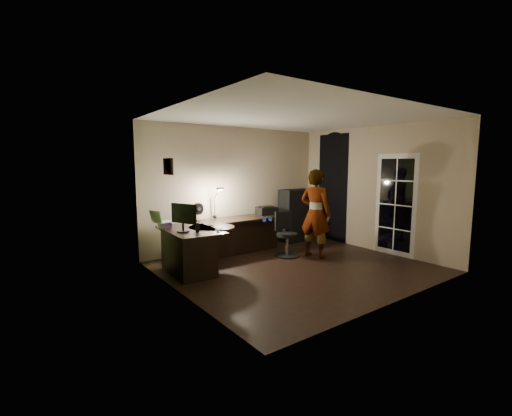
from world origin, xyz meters
TOP-DOWN VIEW (x-y plane):
  - floor at (0.00, 0.00)m, footprint 4.50×4.00m
  - ceiling at (0.00, 0.00)m, footprint 4.50×4.00m
  - wall_back at (0.00, 2.00)m, footprint 4.50×0.01m
  - wall_front at (0.00, -2.00)m, footprint 4.50×0.01m
  - wall_left at (-2.25, 0.00)m, footprint 0.01×4.00m
  - wall_right at (2.25, 0.00)m, footprint 0.01×4.00m
  - green_wall_overlay at (-2.24, 0.00)m, footprint 0.00×4.00m
  - arched_doorway at (2.24, 1.15)m, footprint 0.01×0.90m
  - french_door at (2.24, -0.55)m, footprint 0.02×0.92m
  - framed_picture at (-2.22, 0.45)m, footprint 0.04×0.30m
  - desk_left at (-1.70, 0.84)m, footprint 0.88×1.37m
  - desk_right at (-0.26, 1.50)m, footprint 1.99×0.70m
  - cabinet at (1.50, 1.63)m, footprint 0.85×0.43m
  - laptop_stand at (-2.02, 1.21)m, footprint 0.27×0.24m
  - laptop at (-2.02, 1.21)m, footprint 0.38×0.37m
  - monitor at (-1.91, 0.68)m, footprint 0.30×0.51m
  - mouse at (-1.52, 0.20)m, footprint 0.08×0.09m
  - phone at (-1.24, 0.95)m, footprint 0.09×0.13m
  - pen at (-1.33, 0.46)m, footprint 0.06×0.13m
  - speaker at (-1.75, 0.47)m, footprint 0.08×0.08m
  - notepad at (-1.33, 0.48)m, footprint 0.18×0.22m
  - desk_fan at (-1.15, 1.67)m, footprint 0.26×0.17m
  - headphones at (-0.00, 0.86)m, footprint 0.21×0.15m
  - printer at (0.54, 1.57)m, footprint 0.48×0.40m
  - desk_lamp at (-0.67, 1.83)m, footprint 0.19×0.33m
  - office_chair at (0.36, 0.67)m, footprint 0.64×0.64m
  - person at (0.78, 0.29)m, footprint 0.59×0.73m

SIDE VIEW (x-z plane):
  - floor at x=0.00m, z-range -0.01..0.00m
  - desk_right at x=-0.26m, z-range 0.00..0.74m
  - desk_left at x=-1.70m, z-range 0.00..0.77m
  - office_chair at x=0.36m, z-range 0.00..0.91m
  - cabinet at x=1.50m, z-range 0.00..1.27m
  - phone at x=-1.24m, z-range 0.78..0.79m
  - notepad at x=-1.33m, z-range 0.78..0.79m
  - pen at x=-1.33m, z-range 0.78..0.79m
  - headphones at x=0.00m, z-range 0.74..0.83m
  - mouse at x=-1.52m, z-range 0.78..0.81m
  - laptop_stand at x=-2.02m, z-range 0.78..0.88m
  - printer at x=0.54m, z-range 0.74..0.93m
  - speaker at x=-1.75m, z-range 0.78..0.94m
  - person at x=0.78m, z-range 0.00..1.79m
  - desk_fan at x=-1.15m, z-range 0.74..1.11m
  - monitor at x=-1.91m, z-range 0.78..1.12m
  - laptop at x=-2.02m, z-range 0.87..1.09m
  - french_door at x=2.24m, z-range 0.00..2.10m
  - desk_lamp at x=-0.67m, z-range 0.74..1.46m
  - arched_doorway at x=2.24m, z-range 0.00..2.60m
  - wall_back at x=0.00m, z-range 0.00..2.70m
  - wall_front at x=0.00m, z-range 0.00..2.70m
  - wall_left at x=-2.25m, z-range 0.00..2.70m
  - wall_right at x=2.25m, z-range 0.00..2.70m
  - green_wall_overlay at x=-2.24m, z-range 0.00..2.70m
  - framed_picture at x=-2.22m, z-range 1.73..1.98m
  - ceiling at x=0.00m, z-range 2.70..2.71m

